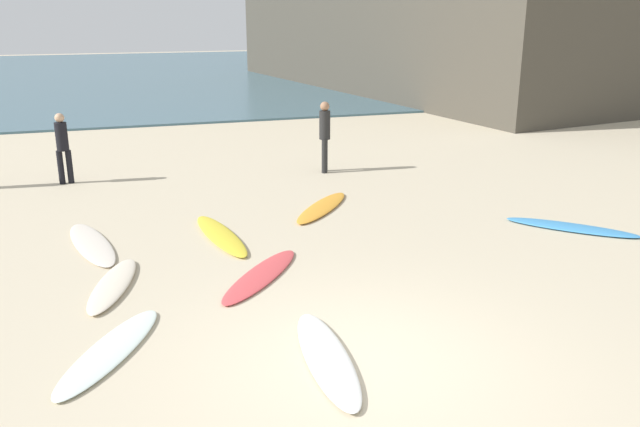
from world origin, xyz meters
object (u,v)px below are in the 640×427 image
object	(u,v)px
surfboard_0	(221,235)
surfboard_4	(261,275)
surfboard_1	(327,357)
surfboard_5	(322,207)
surfboard_7	(110,351)
surfboard_6	(113,285)
beachgoer_near	(63,145)
surfboard_2	(571,227)
surfboard_3	(92,244)
beachgoer_far	(325,133)

from	to	relation	value
surfboard_0	surfboard_4	world-z (taller)	surfboard_0
surfboard_0	surfboard_1	bearing A→B (deg)	87.48
surfboard_5	surfboard_7	bearing A→B (deg)	87.77
surfboard_1	surfboard_7	size ratio (longest dim) A/B	1.04
surfboard_4	surfboard_5	bearing A→B (deg)	95.97
surfboard_6	beachgoer_near	distance (m)	6.91
surfboard_6	surfboard_7	bearing A→B (deg)	103.80
surfboard_2	surfboard_7	distance (m)	8.76
surfboard_0	beachgoer_near	size ratio (longest dim) A/B	1.50
surfboard_4	beachgoer_near	size ratio (longest dim) A/B	1.40
surfboard_1	surfboard_2	distance (m)	6.80
surfboard_5	surfboard_7	size ratio (longest dim) A/B	1.07
surfboard_0	surfboard_1	xyz separation A→B (m)	(0.46, -4.80, 0.00)
surfboard_3	surfboard_7	size ratio (longest dim) A/B	1.12
surfboard_5	beachgoer_near	size ratio (longest dim) A/B	1.44
surfboard_0	beachgoer_far	bearing A→B (deg)	-137.06
surfboard_2	surfboard_4	world-z (taller)	surfboard_2
surfboard_1	surfboard_4	size ratio (longest dim) A/B	1.00
surfboard_4	surfboard_0	bearing A→B (deg)	136.53
surfboard_1	beachgoer_far	bearing A→B (deg)	76.51
surfboard_1	beachgoer_near	distance (m)	10.41
beachgoer_near	beachgoer_far	distance (m)	6.33
surfboard_1	surfboard_4	bearing A→B (deg)	98.37
surfboard_3	surfboard_4	xyz separation A→B (m)	(2.54, -2.33, -0.00)
surfboard_2	beachgoer_near	size ratio (longest dim) A/B	1.44
surfboard_0	beachgoer_far	distance (m)	5.50
surfboard_0	surfboard_3	world-z (taller)	surfboard_0
surfboard_2	surfboard_6	distance (m)	8.40
surfboard_0	beachgoer_near	world-z (taller)	beachgoer_near
surfboard_2	surfboard_6	world-z (taller)	surfboard_6
surfboard_1	surfboard_4	xyz separation A→B (m)	(-0.17, 2.74, -0.01)
surfboard_7	beachgoer_far	xyz separation A→B (m)	(5.43, 8.02, 0.98)
surfboard_4	beachgoer_near	xyz separation A→B (m)	(-3.14, 7.09, 0.91)
surfboard_6	surfboard_1	bearing A→B (deg)	144.14
surfboard_1	surfboard_7	bearing A→B (deg)	162.94
surfboard_0	surfboard_1	size ratio (longest dim) A/B	1.07
surfboard_2	beachgoer_far	size ratio (longest dim) A/B	1.35
beachgoer_far	surfboard_1	bearing A→B (deg)	-175.86
surfboard_1	surfboard_3	xyz separation A→B (m)	(-2.71, 5.07, -0.01)
surfboard_0	surfboard_7	size ratio (longest dim) A/B	1.11
surfboard_4	surfboard_7	size ratio (longest dim) A/B	1.03
surfboard_6	surfboard_7	world-z (taller)	surfboard_6
surfboard_3	beachgoer_near	size ratio (longest dim) A/B	1.52
surfboard_1	beachgoer_far	xyz separation A→B (m)	(2.96, 9.00, 0.97)
surfboard_7	beachgoer_far	world-z (taller)	beachgoer_far
surfboard_6	surfboard_2	bearing A→B (deg)	-163.00
surfboard_1	surfboard_7	xyz separation A→B (m)	(-2.47, 0.99, -0.01)
surfboard_3	surfboard_1	bearing A→B (deg)	-74.13
beachgoer_far	beachgoer_near	bearing A→B (deg)	104.83
surfboard_3	beachgoer_near	bearing A→B (deg)	84.92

